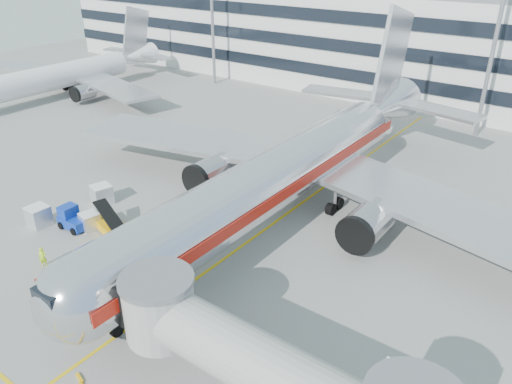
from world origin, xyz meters
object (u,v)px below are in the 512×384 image
Objects in this scene: baggage_tug at (72,219)px; ramp_worker at (43,257)px; cargo_container_left at (38,216)px; cargo_container_front at (90,221)px; cargo_container_right at (102,194)px; belt_loader at (110,225)px; main_jet at (292,168)px.

baggage_tug is 1.66× the size of ramp_worker.
cargo_container_front is (4.09, 2.15, -0.13)m from cargo_container_left.
cargo_container_left is 5.89m from cargo_container_right.
belt_loader is 1.81m from cargo_container_front.
baggage_tug is 1.61× the size of cargo_container_front.
belt_loader reaches higher than cargo_container_left.
main_jet is 24.78× the size of cargo_container_right.
cargo_container_front is at bearing -155.81° from belt_loader.
cargo_container_front is (-1.65, -0.74, 0.10)m from belt_loader.
cargo_container_front is (-11.89, -12.68, -3.48)m from main_jet.
main_jet is 17.76m from cargo_container_right.
cargo_container_right is (-4.67, 2.90, 0.24)m from belt_loader.
cargo_container_front is (3.02, -3.64, -0.14)m from cargo_container_right.
cargo_container_front is at bearing -133.14° from main_jet.
main_jet reaches higher than cargo_container_front.
cargo_container_right is (-14.91, -9.05, -3.34)m from main_jet.
baggage_tug is at bearing -153.21° from cargo_container_front.
ramp_worker reaches higher than cargo_container_front.
cargo_container_right is at bearing 110.30° from baggage_tug.
belt_loader is 6.44m from cargo_container_left.
belt_loader is 5.50m from cargo_container_right.
ramp_worker is at bearing -90.10° from belt_loader.
main_jet is 17.73m from cargo_container_front.
belt_loader is 1.85× the size of baggage_tug.
belt_loader reaches higher than ramp_worker.
baggage_tug is at bearing -134.79° from main_jet.
ramp_worker is (4.66, -9.08, -0.09)m from cargo_container_right.
ramp_worker is at bearing -73.25° from cargo_container_front.
cargo_container_left reaches higher than ramp_worker.
belt_loader is 3.06× the size of ramp_worker.
cargo_container_right is at bearing 79.54° from cargo_container_left.
belt_loader is at bearing -130.60° from main_jet.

